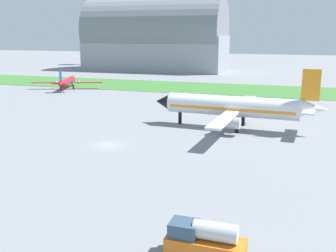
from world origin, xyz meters
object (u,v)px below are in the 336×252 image
(airplane_midfield_jet, at_px, (235,107))
(fuel_truck_midfield, at_px, (205,240))
(airplane_taxiing_turboprop, at_px, (67,81))
(control_tower, at_px, (100,33))

(airplane_midfield_jet, distance_m, fuel_truck_midfield, 46.23)
(airplane_taxiing_turboprop, relative_size, control_tower, 0.75)
(airplane_taxiing_turboprop, relative_size, fuel_truck_midfield, 3.42)
(airplane_midfield_jet, distance_m, control_tower, 170.50)
(control_tower, bearing_deg, airplane_midfield_jet, -53.73)
(airplane_taxiing_turboprop, bearing_deg, fuel_truck_midfield, -161.12)
(airplane_midfield_jet, xyz_separation_m, fuel_truck_midfield, (4.80, -45.90, -2.70))
(airplane_midfield_jet, bearing_deg, fuel_truck_midfield, 99.06)
(airplane_midfield_jet, xyz_separation_m, control_tower, (-100.53, 137.02, 13.76))
(airplane_taxiing_turboprop, height_order, control_tower, control_tower)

